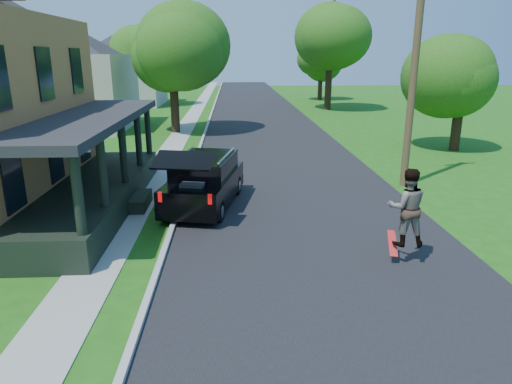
{
  "coord_description": "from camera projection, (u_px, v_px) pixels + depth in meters",
  "views": [
    {
      "loc": [
        -2.22,
        -8.81,
        4.96
      ],
      "look_at": [
        -1.61,
        3.0,
        1.4
      ],
      "focal_mm": 32.0,
      "sensor_mm": 36.0,
      "label": 1
    }
  ],
  "objects": [
    {
      "name": "ground",
      "position": [
        336.0,
        291.0,
        9.97
      ],
      "size": [
        140.0,
        140.0,
        0.0
      ],
      "primitive_type": "plane",
      "color": "#1B5911",
      "rests_on": "ground"
    },
    {
      "name": "street",
      "position": [
        268.0,
        136.0,
        29.09
      ],
      "size": [
        8.0,
        120.0,
        0.02
      ],
      "primitive_type": "cube",
      "color": "black",
      "rests_on": "ground"
    },
    {
      "name": "curb",
      "position": [
        204.0,
        137.0,
        28.89
      ],
      "size": [
        0.15,
        120.0,
        0.12
      ],
      "primitive_type": "cube",
      "color": "#A9A8A3",
      "rests_on": "ground"
    },
    {
      "name": "sidewalk",
      "position": [
        179.0,
        137.0,
        28.82
      ],
      "size": [
        1.3,
        120.0,
        0.03
      ],
      "primitive_type": "cube",
      "color": "#9A9992",
      "rests_on": "ground"
    },
    {
      "name": "front_walk",
      "position": [
        16.0,
        210.0,
        15.24
      ],
      "size": [
        6.5,
        1.2,
        0.03
      ],
      "primitive_type": "cube",
      "color": "#9A9992",
      "rests_on": "ground"
    },
    {
      "name": "neighbor_house_mid",
      "position": [
        66.0,
        67.0,
        31.05
      ],
      "size": [
        12.78,
        12.78,
        8.3
      ],
      "color": "beige",
      "rests_on": "ground"
    },
    {
      "name": "neighbor_house_far",
      "position": [
        121.0,
        63.0,
        46.35
      ],
      "size": [
        12.78,
        12.78,
        8.3
      ],
      "color": "beige",
      "rests_on": "ground"
    },
    {
      "name": "black_suv",
      "position": [
        204.0,
        181.0,
        15.38
      ],
      "size": [
        2.73,
        5.14,
        2.27
      ],
      "rotation": [
        0.0,
        0.0,
        -0.2
      ],
      "color": "black",
      "rests_on": "ground"
    },
    {
      "name": "skateboarder",
      "position": [
        407.0,
        207.0,
        10.97
      ],
      "size": [
        1.0,
        0.82,
        1.93
      ],
      "rotation": [
        0.0,
        0.0,
        3.04
      ],
      "color": "black",
      "rests_on": "ground"
    },
    {
      "name": "skateboard",
      "position": [
        392.0,
        244.0,
        11.38
      ],
      "size": [
        0.29,
        0.64,
        0.49
      ],
      "rotation": [
        0.0,
        0.0,
        -0.08
      ],
      "color": "red",
      "rests_on": "ground"
    },
    {
      "name": "tree_left_mid",
      "position": [
        171.0,
        45.0,
        28.89
      ],
      "size": [
        6.24,
        6.23,
        8.7
      ],
      "rotation": [
        0.0,
        0.0,
        -0.1
      ],
      "color": "black",
      "rests_on": "ground"
    },
    {
      "name": "tree_left_far",
      "position": [
        143.0,
        47.0,
        44.98
      ],
      "size": [
        7.11,
        6.93,
        8.84
      ],
      "rotation": [
        0.0,
        0.0,
        0.31
      ],
      "color": "black",
      "rests_on": "ground"
    },
    {
      "name": "tree_right_near",
      "position": [
        463.0,
        64.0,
        23.46
      ],
      "size": [
        5.87,
        5.56,
        7.0
      ],
      "rotation": [
        0.0,
        0.0,
        0.3
      ],
      "color": "black",
      "rests_on": "ground"
    },
    {
      "name": "tree_right_mid",
      "position": [
        330.0,
        37.0,
        41.34
      ],
      "size": [
        7.07,
        7.1,
        9.98
      ],
      "rotation": [
        0.0,
        0.0,
        -0.14
      ],
      "color": "black",
      "rests_on": "ground"
    },
    {
      "name": "tree_right_far",
      "position": [
        321.0,
        56.0,
        51.01
      ],
      "size": [
        5.45,
        5.56,
        7.37
      ],
      "rotation": [
        0.0,
        0.0,
        -0.25
      ],
      "color": "black",
      "rests_on": "ground"
    },
    {
      "name": "utility_pole_near",
      "position": [
        417.0,
        40.0,
        16.48
      ],
      "size": [
        1.68,
        0.59,
        10.64
      ],
      "rotation": [
        0.0,
        0.0,
        0.28
      ],
      "color": "#463820",
      "rests_on": "ground"
    },
    {
      "name": "utility_pole_far",
      "position": [
        332.0,
        51.0,
        41.82
      ],
      "size": [
        1.56,
        0.66,
        10.4
      ],
      "rotation": [
        0.0,
        0.0,
        -0.34
      ],
      "color": "#463820",
      "rests_on": "ground"
    }
  ]
}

